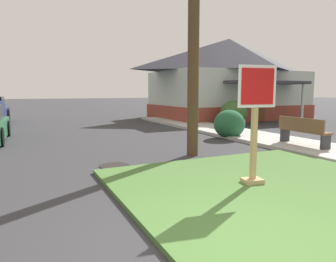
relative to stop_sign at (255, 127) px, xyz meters
name	(u,v)px	position (x,y,z in m)	size (l,w,h in m)	color
ground_plane	(248,259)	(-1.70, -1.89, -1.13)	(160.00, 160.00, 0.00)	#333335
grass_corner_patch	(281,191)	(0.23, -0.46, -1.09)	(5.38, 5.42, 0.08)	#477033
sidewalk_strip	(260,138)	(4.12, 4.36, -1.07)	(2.20, 19.32, 0.12)	#B2AFA8
stop_sign	(255,127)	(0.00, 0.00, 0.00)	(0.73, 0.34, 2.14)	tan
manhole_cover	(114,166)	(-1.88, 2.69, -1.12)	(0.70, 0.70, 0.02)	black
street_bench	(303,130)	(3.96, 2.36, -0.53)	(0.48, 1.75, 0.85)	brown
corner_house	(229,78)	(8.72, 12.63, 1.55)	(9.82, 7.62, 5.21)	brown
shrub_near_porch	(234,113)	(6.13, 8.61, -0.48)	(1.38, 1.38, 1.31)	#385928
shrub_by_curb	(229,124)	(3.26, 5.12, -0.59)	(1.17, 1.17, 1.07)	#245A37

